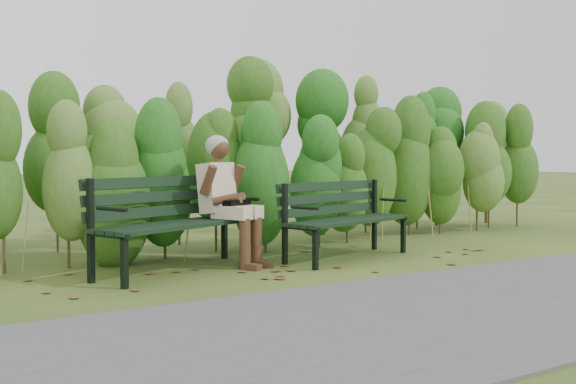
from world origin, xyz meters
TOP-DOWN VIEW (x-y plane):
  - ground at (0.00, 0.00)m, footprint 80.00×80.00m
  - footpath at (0.00, -2.20)m, footprint 60.00×2.50m
  - hedge_band at (0.00, 1.86)m, footprint 11.04×1.67m
  - leaf_litter at (-0.11, -0.19)m, footprint 5.47×2.08m
  - bench_left at (-1.23, 0.52)m, footprint 1.96×1.24m
  - bench_right at (0.67, 0.30)m, footprint 1.78×0.99m
  - seated_woman at (-0.62, 0.55)m, footprint 0.62×0.84m

SIDE VIEW (x-z plane):
  - ground at x=0.00m, z-range 0.00..0.00m
  - leaf_litter at x=-0.11m, z-range 0.00..0.01m
  - footpath at x=0.00m, z-range 0.00..0.01m
  - bench_right at x=0.67m, z-range 0.08..0.92m
  - bench_left at x=-1.23m, z-range 0.08..1.02m
  - seated_woman at x=-0.62m, z-range 0.09..1.44m
  - hedge_band at x=0.00m, z-range 0.05..2.47m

